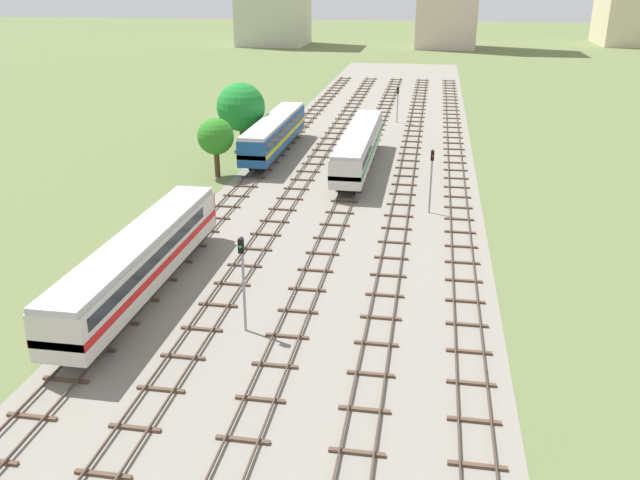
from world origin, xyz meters
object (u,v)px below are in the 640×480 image
object	(u,v)px
passenger_coach_centre_left_near	(359,145)
signal_post_near	(398,100)
signal_post_nearest	(243,272)
signal_post_mid	(431,173)
diesel_railcar_far_left_mid	(275,132)
diesel_railcar_far_left_nearest	(141,257)

from	to	relation	value
passenger_coach_centre_left_near	signal_post_near	world-z (taller)	signal_post_near
signal_post_nearest	signal_post_mid	bearing A→B (deg)	65.96
passenger_coach_centre_left_near	diesel_railcar_far_left_mid	xyz separation A→B (m)	(-9.84, 4.62, -0.02)
diesel_railcar_far_left_nearest	passenger_coach_centre_left_near	distance (m)	32.72
signal_post_nearest	signal_post_near	xyz separation A→B (m)	(4.92, 58.91, -0.54)
passenger_coach_centre_left_near	signal_post_nearest	bearing A→B (deg)	-94.08
diesel_railcar_far_left_mid	passenger_coach_centre_left_near	bearing A→B (deg)	-25.16
diesel_railcar_far_left_nearest	signal_post_near	bearing A→B (deg)	77.54
passenger_coach_centre_left_near	signal_post_near	distance (m)	24.56
diesel_railcar_far_left_mid	signal_post_mid	world-z (taller)	signal_post_mid
signal_post_near	signal_post_mid	bearing A→B (deg)	-82.40
diesel_railcar_far_left_nearest	signal_post_near	world-z (taller)	signal_post_near
signal_post_near	signal_post_mid	xyz separation A→B (m)	(4.92, -36.86, 0.40)
signal_post_near	diesel_railcar_far_left_nearest	bearing A→B (deg)	-102.46
signal_post_nearest	signal_post_mid	xyz separation A→B (m)	(9.84, 22.05, -0.14)
diesel_railcar_far_left_mid	signal_post_nearest	distance (m)	39.80
passenger_coach_centre_left_near	signal_post_mid	world-z (taller)	signal_post_mid
signal_post_mid	passenger_coach_centre_left_near	bearing A→B (deg)	120.70
diesel_railcar_far_left_mid	signal_post_mid	size ratio (longest dim) A/B	3.75
passenger_coach_centre_left_near	signal_post_nearest	xyz separation A→B (m)	(-2.46, -34.48, 0.99)
diesel_railcar_far_left_mid	signal_post_near	xyz separation A→B (m)	(12.30, 19.81, 0.47)
signal_post_near	signal_post_nearest	bearing A→B (deg)	-94.77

